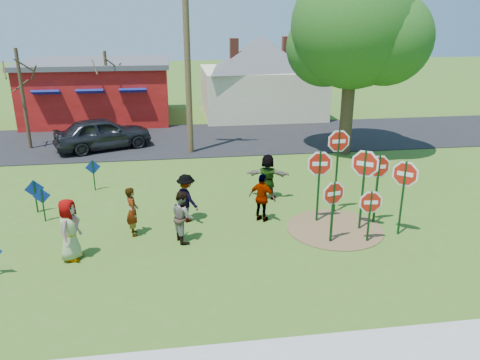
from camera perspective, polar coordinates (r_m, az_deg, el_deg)
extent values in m
plane|color=#3E621C|center=(16.11, -5.09, -5.43)|extent=(120.00, 120.00, 0.00)
cube|color=black|center=(26.96, -6.56, 4.93)|extent=(120.00, 7.50, 0.04)
cylinder|color=brown|center=(16.04, 11.47, -5.81)|extent=(3.20, 3.20, 0.03)
cube|color=maroon|center=(33.32, -16.73, 10.18)|extent=(9.00, 7.00, 3.60)
cube|color=#4C4C51|center=(33.08, -17.07, 13.50)|extent=(9.40, 7.40, 0.30)
cube|color=navy|center=(30.22, -22.51, 9.79)|extent=(1.60, 0.78, 0.45)
cube|color=navy|center=(29.71, -17.77, 10.19)|extent=(1.60, 0.78, 0.45)
cube|color=navy|center=(29.41, -12.89, 10.53)|extent=(1.60, 0.78, 0.45)
cube|color=beige|center=(33.57, 2.51, 10.69)|extent=(8.00, 7.00, 3.20)
pyramid|color=#4C4C51|center=(33.20, 2.61, 17.18)|extent=(9.40, 9.40, 2.20)
cube|color=brown|center=(31.94, -0.73, 15.67)|extent=(0.55, 0.55, 1.40)
cube|color=brown|center=(34.64, 5.66, 15.89)|extent=(0.55, 0.55, 1.40)
cube|color=#0E3515|center=(14.73, 11.19, -3.93)|extent=(0.07, 0.08, 2.01)
cylinder|color=white|center=(14.50, 11.35, -1.62)|extent=(0.99, 0.24, 1.01)
cylinder|color=#AE190D|center=(14.50, 11.35, -1.62)|extent=(0.85, 0.21, 0.87)
cube|color=white|center=(14.50, 11.35, -1.62)|extent=(0.43, 0.10, 0.13)
cube|color=#0E3515|center=(16.79, 11.68, 0.90)|extent=(0.06, 0.07, 3.05)
cylinder|color=white|center=(16.47, 11.95, 4.65)|extent=(1.06, 0.03, 1.06)
cylinder|color=#AE190D|center=(16.47, 11.95, 4.65)|extent=(0.92, 0.03, 0.92)
cube|color=white|center=(16.47, 11.95, 4.65)|extent=(0.47, 0.01, 0.13)
cylinder|color=gold|center=(16.47, 11.95, 4.65)|extent=(1.06, 0.03, 1.06)
cube|color=#0E3515|center=(15.71, 14.72, -1.30)|extent=(0.10, 0.10, 2.73)
cylinder|color=white|center=(15.41, 15.01, 1.94)|extent=(0.98, 0.71, 1.19)
cylinder|color=#AE190D|center=(15.41, 15.01, 1.94)|extent=(0.85, 0.61, 1.03)
cube|color=white|center=(15.41, 15.01, 1.94)|extent=(0.43, 0.31, 0.15)
cube|color=#0E3515|center=(16.34, 16.30, -1.20)|extent=(0.06, 0.07, 2.42)
cylinder|color=white|center=(16.07, 16.58, 1.57)|extent=(1.05, 0.03, 1.05)
cylinder|color=#AE190D|center=(16.07, 16.58, 1.57)|extent=(0.91, 0.03, 0.91)
cube|color=white|center=(16.07, 16.58, 1.57)|extent=(0.46, 0.01, 0.13)
cylinder|color=gold|center=(16.07, 16.58, 1.57)|extent=(1.05, 0.03, 1.05)
cube|color=#0E3515|center=(15.08, 15.48, -4.36)|extent=(0.06, 0.07, 1.70)
cylinder|color=white|center=(14.90, 15.65, -2.62)|extent=(0.98, 0.12, 0.98)
cylinder|color=#AE190D|center=(14.90, 15.65, -2.62)|extent=(0.84, 0.11, 0.85)
cube|color=white|center=(14.90, 15.65, -2.62)|extent=(0.43, 0.05, 0.12)
cube|color=#0E3515|center=(15.75, 19.16, -2.17)|extent=(0.09, 0.09, 2.48)
cylinder|color=white|center=(15.48, 19.50, 0.71)|extent=(0.87, 0.72, 1.11)
cylinder|color=#AE190D|center=(15.48, 19.50, 0.71)|extent=(0.75, 0.62, 0.96)
cube|color=white|center=(15.48, 19.50, 0.71)|extent=(0.38, 0.31, 0.14)
cylinder|color=gold|center=(15.48, 19.50, 0.71)|extent=(0.87, 0.71, 1.11)
cube|color=#0E3515|center=(16.04, 9.53, -0.88)|extent=(0.07, 0.08, 2.51)
cylinder|color=white|center=(15.77, 9.70, 1.98)|extent=(1.14, 0.13, 1.15)
cylinder|color=#AE190D|center=(15.77, 9.70, 1.98)|extent=(0.99, 0.12, 0.99)
cube|color=white|center=(15.77, 9.70, 1.98)|extent=(0.50, 0.06, 0.14)
cube|color=#0E3515|center=(17.41, -22.86, -2.84)|extent=(0.05, 0.06, 1.21)
cube|color=navy|center=(17.29, -23.01, -1.80)|extent=(0.56, 0.10, 0.57)
cube|color=#0E3515|center=(18.29, -23.66, -1.86)|extent=(0.07, 0.07, 1.23)
cube|color=navy|center=(18.20, -23.78, -0.99)|extent=(0.66, 0.18, 0.67)
cube|color=#0E3515|center=(19.77, -17.40, 0.54)|extent=(0.06, 0.07, 1.27)
cube|color=navy|center=(19.66, -17.50, 1.51)|extent=(0.60, 0.14, 0.61)
imported|color=#3E4584|center=(14.39, -20.08, -5.71)|extent=(0.79, 1.03, 1.87)
imported|color=#1E7265|center=(15.41, -12.99, -3.74)|extent=(0.52, 0.67, 1.63)
imported|color=brown|center=(14.74, -7.02, -4.42)|extent=(0.84, 0.96, 1.66)
imported|color=#2E2D32|center=(16.10, -6.56, -2.21)|extent=(1.15, 1.26, 1.69)
imported|color=#4C2E5F|center=(16.02, 2.74, -2.20)|extent=(1.04, 0.93, 1.70)
imported|color=#25563A|center=(17.98, 3.37, 0.41)|extent=(1.73, 0.94, 1.78)
imported|color=#2C2C31|center=(25.69, -16.35, 5.50)|extent=(5.31, 3.65, 1.68)
cylinder|color=#4C3823|center=(23.51, -6.44, 14.93)|extent=(0.31, 0.31, 9.85)
cylinder|color=#382819|center=(24.22, 12.95, 8.91)|extent=(0.64, 0.64, 5.00)
sphere|color=#144412|center=(23.85, 13.67, 17.79)|extent=(5.91, 5.91, 5.91)
sphere|color=#144412|center=(23.77, 17.35, 16.09)|extent=(4.32, 4.32, 4.32)
sphere|color=#144412|center=(24.40, 10.35, 15.63)|extent=(3.87, 3.87, 3.87)
cylinder|color=#382819|center=(26.84, -24.89, 8.83)|extent=(0.18, 0.18, 5.20)
cylinder|color=#382819|center=(29.79, -15.77, 10.35)|extent=(0.18, 0.18, 4.74)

